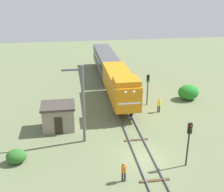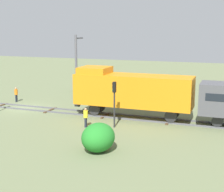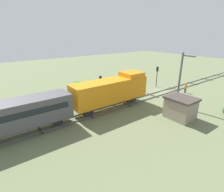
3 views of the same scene
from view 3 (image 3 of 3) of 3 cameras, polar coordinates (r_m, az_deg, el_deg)
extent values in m
plane|color=#66704C|center=(32.91, 16.68, 1.17)|extent=(111.82, 111.82, 0.00)
cube|color=#595960|center=(32.49, 17.70, 0.98)|extent=(0.10, 74.55, 0.16)
cube|color=#595960|center=(33.29, 15.72, 1.63)|extent=(0.10, 74.55, 0.16)
cube|color=#4C3823|center=(51.59, 31.56, 5.71)|extent=(2.40, 0.24, 0.09)
cube|color=#4C3823|center=(45.97, 28.54, 4.83)|extent=(2.40, 0.24, 0.09)
cube|color=#4C3823|center=(40.53, 24.71, 3.69)|extent=(2.40, 0.24, 0.09)
cube|color=#4C3823|center=(35.35, 19.74, 2.18)|extent=(2.40, 0.24, 0.09)
cube|color=#4C3823|center=(30.55, 13.16, 0.16)|extent=(2.40, 0.24, 0.09)
cube|color=#4C3823|center=(26.36, 4.31, -2.56)|extent=(2.40, 0.24, 0.09)
cube|color=#4C3823|center=(23.09, -7.51, -6.07)|extent=(2.40, 0.24, 0.09)
cube|color=#4C3823|center=(21.18, -22.50, -10.07)|extent=(2.40, 0.24, 0.09)
cube|color=orange|center=(23.79, -0.63, 1.83)|extent=(2.90, 11.00, 2.90)
cube|color=orange|center=(25.74, 6.44, 7.14)|extent=(2.75, 2.80, 0.60)
cube|color=orange|center=(27.29, 8.84, 3.97)|extent=(2.84, 0.10, 2.84)
cube|color=white|center=(27.37, 8.88, 3.58)|extent=(2.46, 0.06, 0.20)
sphere|color=white|center=(26.75, 9.73, 6.03)|extent=(0.28, 0.28, 0.28)
sphere|color=white|center=(27.36, 8.37, 6.41)|extent=(0.28, 0.28, 0.28)
cylinder|color=#262628|center=(28.05, 9.08, 0.43)|extent=(0.36, 0.50, 0.36)
cylinder|color=#262628|center=(26.19, 6.87, -1.23)|extent=(0.18, 1.10, 1.10)
cylinder|color=#262628|center=(27.18, 4.79, -0.36)|extent=(0.18, 1.10, 1.10)
cylinder|color=#262628|center=(22.11, -7.30, -5.37)|extent=(0.18, 1.10, 1.10)
cylinder|color=#262628|center=(23.27, -9.07, -4.13)|extent=(0.18, 1.10, 1.10)
cylinder|color=#262628|center=(20.71, -17.02, -8.18)|extent=(0.16, 0.96, 0.96)
cylinder|color=#262628|center=(21.95, -18.35, -6.68)|extent=(0.16, 0.96, 0.96)
cylinder|color=#262628|center=(35.43, 14.41, 6.05)|extent=(0.14, 0.14, 3.99)
cube|color=black|center=(35.11, 14.63, 8.50)|extent=(0.32, 0.24, 0.90)
sphere|color=red|center=(35.16, 14.81, 8.95)|extent=(0.16, 0.16, 0.16)
sphere|color=#3C3306|center=(35.22, 14.77, 8.51)|extent=(0.16, 0.16, 0.16)
sphere|color=black|center=(35.27, 14.73, 8.06)|extent=(0.16, 0.16, 0.16)
cylinder|color=#262628|center=(27.05, -3.73, 2.43)|extent=(0.14, 0.14, 3.98)
cube|color=black|center=(26.63, -3.80, 5.60)|extent=(0.32, 0.24, 0.90)
sphere|color=#390606|center=(26.64, -3.56, 6.21)|extent=(0.16, 0.16, 0.16)
sphere|color=#3C3306|center=(26.70, -3.55, 5.63)|extent=(0.16, 0.16, 0.16)
sphere|color=green|center=(26.77, -3.53, 5.04)|extent=(0.16, 0.16, 0.16)
cylinder|color=#262B38|center=(33.71, 22.94, 1.61)|extent=(0.15, 0.15, 0.85)
cylinder|color=#262B38|center=(33.80, 22.66, 1.70)|extent=(0.15, 0.15, 0.85)
cylinder|color=orange|center=(33.55, 22.97, 2.85)|extent=(0.38, 0.38, 0.62)
sphere|color=tan|center=(33.44, 23.06, 3.55)|extent=(0.23, 0.23, 0.23)
cylinder|color=#262B38|center=(29.35, -0.57, 0.67)|extent=(0.15, 0.15, 0.85)
cylinder|color=#262B38|center=(29.50, -0.80, 0.77)|extent=(0.15, 0.15, 0.85)
cylinder|color=yellow|center=(29.19, -0.70, 2.08)|extent=(0.38, 0.38, 0.62)
sphere|color=tan|center=(29.07, -0.70, 2.88)|extent=(0.23, 0.23, 0.23)
cylinder|color=#595960|center=(26.18, 21.17, 4.73)|extent=(0.28, 0.28, 7.68)
cube|color=#595960|center=(25.12, 23.89, 11.83)|extent=(1.80, 0.16, 0.16)
cube|color=gray|center=(23.24, 21.37, -3.90)|extent=(3.20, 2.60, 2.50)
cube|color=#3F3833|center=(22.75, 21.80, -0.74)|extent=(3.50, 2.90, 0.24)
cube|color=#2D2319|center=(24.42, 22.96, -3.75)|extent=(0.80, 0.06, 1.90)
ellipsoid|color=#227A26|center=(31.83, -10.91, 2.94)|extent=(2.76, 2.26, 2.01)
camera|label=1|loc=(47.48, 41.18, 20.43)|focal=45.00mm
camera|label=2|loc=(48.81, -32.90, 15.00)|focal=55.00mm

